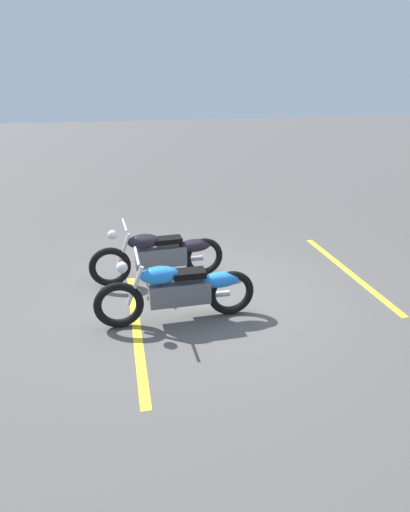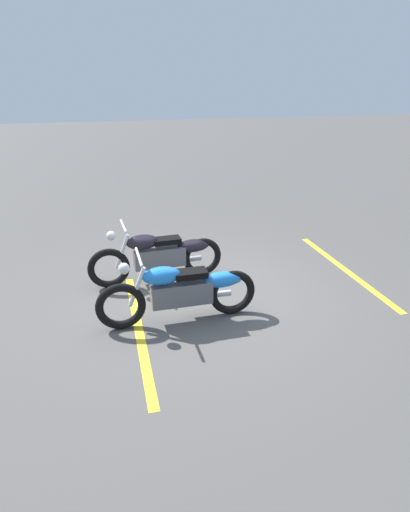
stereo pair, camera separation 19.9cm
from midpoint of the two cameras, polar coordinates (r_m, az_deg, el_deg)
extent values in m
plane|color=#514F4C|center=(6.74, 0.09, -5.18)|extent=(60.00, 60.00, 0.00)
torus|color=black|center=(5.85, -10.44, -6.46)|extent=(0.67, 0.11, 0.67)
torus|color=black|center=(6.08, 4.41, -4.93)|extent=(0.67, 0.11, 0.67)
cube|color=#59595E|center=(5.88, -2.39, -4.95)|extent=(0.84, 0.22, 0.32)
ellipsoid|color=blue|center=(5.71, -5.10, -2.55)|extent=(0.52, 0.28, 0.24)
ellipsoid|color=blue|center=(5.94, 3.00, -3.18)|extent=(0.56, 0.24, 0.22)
cube|color=black|center=(5.78, -1.17, -2.36)|extent=(0.44, 0.24, 0.09)
cylinder|color=silver|center=(5.74, -8.33, -3.97)|extent=(0.27, 0.06, 0.56)
cylinder|color=silver|center=(5.57, -8.06, -0.02)|extent=(0.04, 0.62, 0.04)
sphere|color=silver|center=(5.61, -10.01, -1.52)|extent=(0.15, 0.15, 0.15)
cylinder|color=silver|center=(6.16, 1.06, -5.30)|extent=(0.70, 0.09, 0.09)
torus|color=black|center=(7.02, -11.73, -1.46)|extent=(0.67, 0.14, 0.67)
torus|color=black|center=(7.26, 0.59, -0.13)|extent=(0.67, 0.14, 0.67)
cube|color=#59595E|center=(7.07, -5.09, -0.11)|extent=(0.85, 0.26, 0.32)
ellipsoid|color=black|center=(6.92, -7.37, 1.95)|extent=(0.53, 0.30, 0.24)
ellipsoid|color=black|center=(7.13, -0.63, 1.40)|extent=(0.57, 0.26, 0.22)
cube|color=black|center=(6.99, -4.13, 2.12)|extent=(0.45, 0.26, 0.09)
cylinder|color=silver|center=(6.93, -10.01, 0.71)|extent=(0.27, 0.07, 0.56)
cylinder|color=silver|center=(6.79, -9.84, 4.08)|extent=(0.06, 0.62, 0.04)
sphere|color=silver|center=(6.82, -11.43, 2.80)|extent=(0.15, 0.15, 0.15)
cylinder|color=silver|center=(7.34, -2.19, -0.53)|extent=(0.70, 0.12, 0.09)
cube|color=yellow|center=(5.95, -8.14, -9.50)|extent=(0.19, 3.20, 0.01)
cube|color=yellow|center=(7.95, 19.21, -1.96)|extent=(0.19, 3.20, 0.01)
camera|label=1|loc=(0.10, 90.88, -0.37)|focal=30.03mm
camera|label=2|loc=(0.10, -89.12, 0.37)|focal=30.03mm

